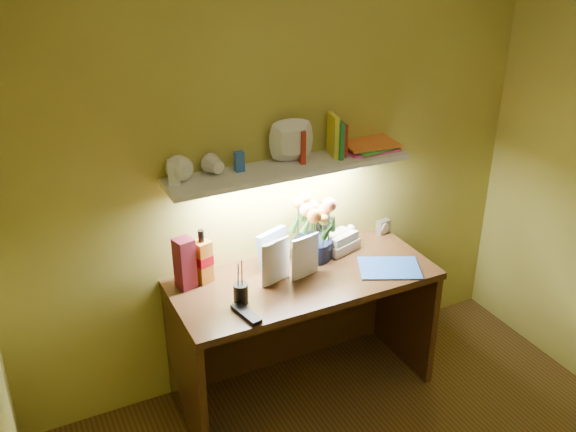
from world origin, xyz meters
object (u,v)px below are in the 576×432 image
(desk, at_px, (304,335))
(flower_bouquet, at_px, (313,227))
(desk_clock, at_px, (383,227))
(whisky_bottle, at_px, (202,256))
(telephone, at_px, (339,240))

(desk, xyz_separation_m, flower_bouquet, (0.14, 0.17, 0.56))
(flower_bouquet, bearing_deg, desk, -129.36)
(desk, distance_m, flower_bouquet, 0.60)
(desk_clock, bearing_deg, whisky_bottle, 169.12)
(telephone, relative_size, desk_clock, 2.39)
(flower_bouquet, relative_size, desk_clock, 4.43)
(desk_clock, bearing_deg, desk, -173.03)
(flower_bouquet, relative_size, whisky_bottle, 1.26)
(telephone, xyz_separation_m, whisky_bottle, (-0.80, 0.01, 0.09))
(telephone, distance_m, whisky_bottle, 0.81)
(telephone, bearing_deg, desk_clock, -7.65)
(desk, height_order, flower_bouquet, flower_bouquet)
(desk_clock, distance_m, whisky_bottle, 1.14)
(flower_bouquet, xyz_separation_m, telephone, (0.18, 0.01, -0.13))
(whisky_bottle, bearing_deg, telephone, -1.03)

